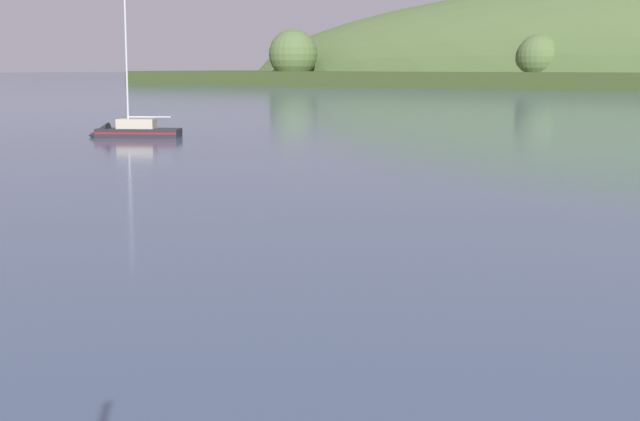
# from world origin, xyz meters

# --- Properties ---
(sailboat_near_mooring) EXTENTS (7.44, 5.36, 11.62)m
(sailboat_near_mooring) POSITION_xyz_m (-38.40, 73.53, 0.32)
(sailboat_near_mooring) COLOR #232328
(sailboat_near_mooring) RESTS_ON ground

